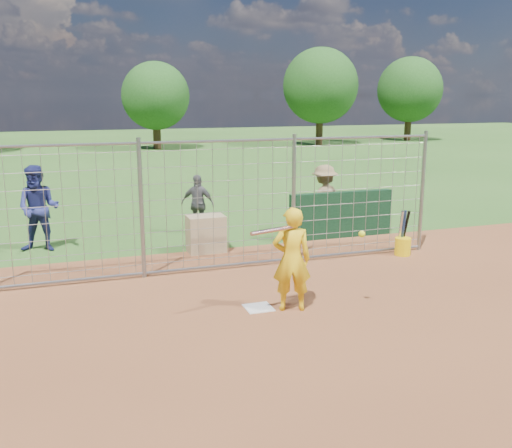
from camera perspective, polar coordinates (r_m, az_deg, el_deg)
name	(u,v)px	position (r m, az deg, el deg)	size (l,w,h in m)	color
ground	(254,304)	(9.39, -0.15, -8.02)	(100.00, 100.00, 0.00)	#2D591E
infield_dirt	(338,392)	(6.87, 8.24, -16.32)	(18.00, 18.00, 0.00)	brown
home_plate	(258,308)	(9.21, 0.25, -8.38)	(0.43, 0.43, 0.02)	silver
dugout_wall	(341,215)	(13.72, 8.50, 0.92)	(2.60, 0.20, 1.10)	#11381E
batter	(292,259)	(8.91, 3.59, -3.56)	(0.61, 0.40, 1.66)	yellow
bystander_a	(39,209)	(13.17, -20.90, 1.44)	(0.91, 0.71, 1.88)	navy
bystander_b	(197,204)	(14.04, -5.88, 2.00)	(0.85, 0.36, 1.46)	#535358
bystander_c	(324,200)	(13.98, 6.83, 2.44)	(1.10, 0.63, 1.70)	olive
equipment_bin	(206,234)	(12.40, -5.03, -0.97)	(0.80, 0.55, 0.80)	tan
equipment_in_play	(296,231)	(8.56, 4.04, -0.69)	(1.80, 0.46, 0.19)	silver
bucket_with_bats	(403,244)	(12.51, 14.46, -1.94)	(0.34, 0.35, 0.97)	yellow
backstop_fence	(221,206)	(10.89, -3.54, 1.77)	(9.08, 0.08, 2.60)	gray
tree_line	(157,89)	(36.93, -9.88, 13.16)	(44.66, 6.72, 6.48)	#3F2B19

